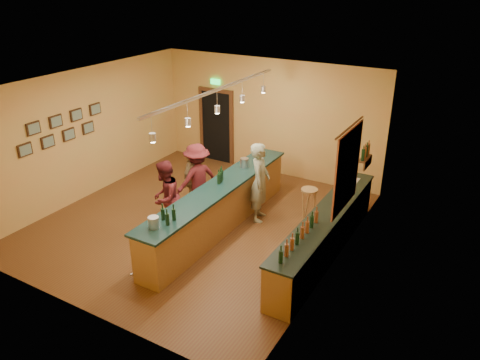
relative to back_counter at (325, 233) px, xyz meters
The scene contains 18 objects.
floor 3.01m from the back_counter, behind, with size 7.00×7.00×0.00m, color brown.
ceiling 4.03m from the back_counter, behind, with size 6.50×7.00×0.02m, color silver.
wall_back 4.59m from the back_counter, 131.80° to the left, with size 6.50×0.02×3.20m, color #E39C55.
wall_front 4.86m from the back_counter, 128.91° to the right, with size 6.50×0.02×3.20m, color #E39C55.
wall_left 6.32m from the back_counter, behind, with size 0.02×7.00×3.20m, color #E39C55.
wall_right 1.16m from the back_counter, 32.52° to the right, with size 0.02×7.00×3.20m, color #E39C55.
doorway 5.75m from the back_counter, 144.79° to the left, with size 1.15×0.09×2.48m.
tapestry 1.41m from the back_counter, 40.29° to the left, with size 0.03×1.40×1.60m, color #A9212B.
bottle_shelf 2.10m from the back_counter, 83.32° to the left, with size 0.17×0.55×0.54m.
picture_grid 6.42m from the back_counter, behind, with size 0.06×2.20×0.70m, color #382111, non-canonical shape.
back_counter is the anchor object (origin of this frame).
tasting_bar 2.40m from the back_counter, behind, with size 0.73×5.10×1.38m.
pendant_track 3.46m from the back_counter, behind, with size 0.11×4.60×0.50m.
bartender 2.00m from the back_counter, 159.78° to the left, with size 0.68×0.44×1.85m, color gray.
customer_a 3.44m from the back_counter, 165.27° to the right, with size 0.81×0.63×1.66m, color #59191E.
customer_b 3.49m from the back_counter, behind, with size 0.92×0.38×1.56m, color #997A51.
customer_c 3.32m from the back_counter, behind, with size 1.09×0.63×1.69m, color #59191E.
bar_stool 1.46m from the back_counter, 124.99° to the left, with size 0.38×0.38×0.78m.
Camera 1 is at (5.55, -7.66, 5.29)m, focal length 35.00 mm.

